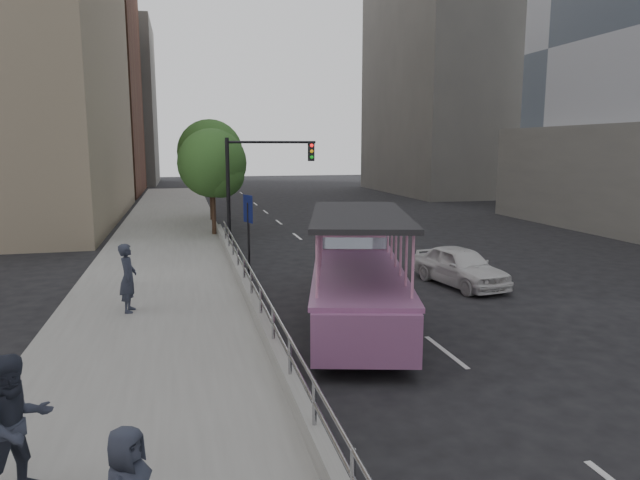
% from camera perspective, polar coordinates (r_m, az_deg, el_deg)
% --- Properties ---
extents(ground, '(160.00, 160.00, 0.00)m').
position_cam_1_polar(ground, '(15.45, 5.80, -8.84)').
color(ground, black).
extents(sidewalk, '(5.50, 80.00, 0.30)m').
position_cam_1_polar(sidewalk, '(24.30, -15.26, -2.04)').
color(sidewalk, '#969691').
rests_on(sidewalk, ground).
extents(kerb_wall, '(0.24, 30.00, 0.36)m').
position_cam_1_polar(kerb_wall, '(16.51, -6.85, -5.92)').
color(kerb_wall, '#A6A6A1').
rests_on(kerb_wall, sidewalk).
extents(guardrail, '(0.07, 22.00, 0.71)m').
position_cam_1_polar(guardrail, '(16.35, -6.90, -3.68)').
color(guardrail, '#9E9EA2').
rests_on(guardrail, kerb_wall).
extents(duck_boat, '(4.54, 9.66, 3.12)m').
position_cam_1_polar(duck_boat, '(16.26, 3.67, -3.65)').
color(duck_boat, black).
rests_on(duck_boat, ground).
extents(car, '(2.30, 4.25, 1.37)m').
position_cam_1_polar(car, '(20.46, 13.86, -2.55)').
color(car, silver).
rests_on(car, ground).
extents(pedestrian_near, '(0.51, 0.73, 1.90)m').
position_cam_1_polar(pedestrian_near, '(16.50, -18.65, -3.61)').
color(pedestrian_near, '#2B303F').
rests_on(pedestrian_near, sidewalk).
extents(pedestrian_mid, '(1.17, 1.14, 1.90)m').
position_cam_1_polar(pedestrian_mid, '(8.68, -28.01, -16.02)').
color(pedestrian_mid, '#2B303F').
rests_on(pedestrian_mid, sidewalk).
extents(parking_sign, '(0.26, 0.66, 3.08)m').
position_cam_1_polar(parking_sign, '(20.92, -7.18, 1.28)').
color(parking_sign, black).
rests_on(parking_sign, ground).
extents(traffic_signal, '(4.20, 0.32, 5.20)m').
position_cam_1_polar(traffic_signal, '(26.56, -6.62, 6.46)').
color(traffic_signal, black).
rests_on(traffic_signal, ground).
extents(street_tree_near, '(3.52, 3.52, 5.72)m').
position_cam_1_polar(street_tree_near, '(29.82, -10.52, 7.29)').
color(street_tree_near, '#3C281B').
rests_on(street_tree_near, ground).
extents(street_tree_far, '(3.97, 3.97, 6.45)m').
position_cam_1_polar(street_tree_far, '(35.81, -10.76, 8.39)').
color(street_tree_far, '#3C281B').
rests_on(street_tree_far, ground).
extents(midrise_brick, '(18.00, 16.00, 26.00)m').
position_cam_1_polar(midrise_brick, '(63.73, -26.34, 15.80)').
color(midrise_brick, brown).
rests_on(midrise_brick, ground).
extents(midrise_stone_a, '(20.00, 20.00, 32.00)m').
position_cam_1_polar(midrise_stone_a, '(64.80, 16.08, 18.95)').
color(midrise_stone_a, slate).
rests_on(midrise_stone_a, ground).
extents(midrise_stone_b, '(16.00, 14.00, 20.00)m').
position_cam_1_polar(midrise_stone_b, '(78.79, -22.15, 12.46)').
color(midrise_stone_b, slate).
rests_on(midrise_stone_b, ground).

